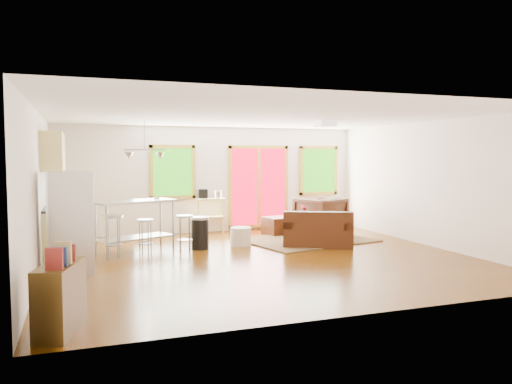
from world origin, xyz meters
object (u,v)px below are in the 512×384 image
object	(u,v)px
loveseat	(318,232)
coffee_table	(315,223)
kitchen_cart	(210,203)
armchair	(320,214)
refrigerator	(70,223)
ottoman	(279,226)
rug	(307,240)
island	(135,216)

from	to	relation	value
loveseat	coffee_table	bearing A→B (deg)	91.14
coffee_table	kitchen_cart	size ratio (longest dim) A/B	0.94
armchair	loveseat	bearing A→B (deg)	39.90
armchair	refrigerator	distance (m)	6.06
loveseat	ottoman	size ratio (longest dim) A/B	2.57
armchair	ottoman	distance (m)	1.03
ottoman	refrigerator	size ratio (longest dim) A/B	0.39
armchair	kitchen_cart	distance (m)	2.70
armchair	kitchen_cart	size ratio (longest dim) A/B	0.92
rug	ottoman	bearing A→B (deg)	103.91
loveseat	island	world-z (taller)	island
refrigerator	kitchen_cart	size ratio (longest dim) A/B	1.52
coffee_table	armchair	world-z (taller)	armchair
armchair	refrigerator	xyz separation A→B (m)	(-5.59, -2.31, 0.32)
loveseat	ottoman	distance (m)	1.75
armchair	refrigerator	bearing A→B (deg)	0.98
ottoman	kitchen_cart	bearing A→B (deg)	150.18
coffee_table	kitchen_cart	bearing A→B (deg)	143.81
ottoman	refrigerator	xyz separation A→B (m)	(-4.65, -2.61, 0.61)
rug	ottoman	world-z (taller)	ottoman
island	coffee_table	bearing A→B (deg)	4.25
loveseat	kitchen_cart	distance (m)	3.10
armchair	island	world-z (taller)	island
kitchen_cart	refrigerator	bearing A→B (deg)	-132.46
loveseat	coffee_table	distance (m)	1.15
loveseat	ottoman	xyz separation A→B (m)	(-0.16, 1.74, -0.09)
coffee_table	refrigerator	size ratio (longest dim) A/B	0.62
refrigerator	island	world-z (taller)	refrigerator
rug	armchair	size ratio (longest dim) A/B	2.71
island	loveseat	bearing A→B (deg)	-11.68
coffee_table	refrigerator	distance (m)	5.62
island	kitchen_cart	distance (m)	2.71
armchair	ottoman	world-z (taller)	armchair
rug	ottoman	size ratio (longest dim) A/B	4.24
coffee_table	ottoman	world-z (taller)	ottoman
rug	island	bearing A→B (deg)	179.56
rug	armchair	xyz separation A→B (m)	(0.70, 0.72, 0.48)
rug	refrigerator	size ratio (longest dim) A/B	1.64
armchair	ottoman	size ratio (longest dim) A/B	1.57
rug	loveseat	world-z (taller)	loveseat
loveseat	kitchen_cart	world-z (taller)	kitchen_cart
island	kitchen_cart	size ratio (longest dim) A/B	1.59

